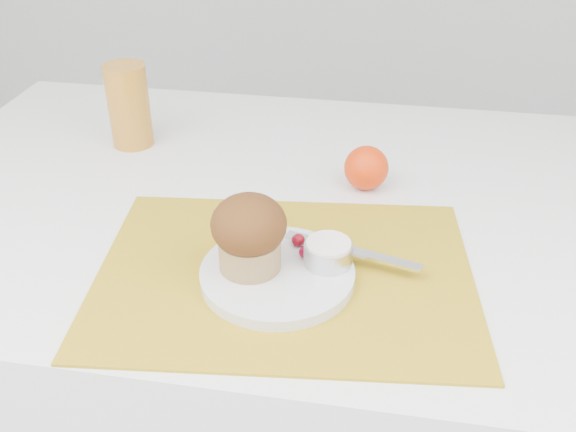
% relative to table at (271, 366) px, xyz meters
% --- Properties ---
extents(table, '(1.20, 0.80, 0.75)m').
position_rel_table_xyz_m(table, '(0.00, 0.00, 0.00)').
color(table, white).
rests_on(table, ground).
extents(placemat, '(0.52, 0.41, 0.00)m').
position_rel_table_xyz_m(placemat, '(0.06, -0.20, 0.38)').
color(placemat, '#B99219').
rests_on(placemat, table).
extents(plate, '(0.22, 0.22, 0.02)m').
position_rel_table_xyz_m(plate, '(0.05, -0.21, 0.39)').
color(plate, silver).
rests_on(plate, placemat).
extents(ramekin, '(0.08, 0.08, 0.03)m').
position_rel_table_xyz_m(ramekin, '(0.12, -0.19, 0.41)').
color(ramekin, silver).
rests_on(ramekin, plate).
extents(cream, '(0.06, 0.06, 0.01)m').
position_rel_table_xyz_m(cream, '(0.12, -0.19, 0.42)').
color(cream, white).
rests_on(cream, ramekin).
extents(raspberry_near, '(0.02, 0.02, 0.02)m').
position_rel_table_xyz_m(raspberry_near, '(0.07, -0.15, 0.40)').
color(raspberry_near, '#54020B').
rests_on(raspberry_near, plate).
extents(raspberry_far, '(0.02, 0.02, 0.02)m').
position_rel_table_xyz_m(raspberry_far, '(0.09, -0.18, 0.40)').
color(raspberry_far, '#530216').
rests_on(raspberry_far, plate).
extents(butter_knife, '(0.18, 0.06, 0.00)m').
position_rel_table_xyz_m(butter_knife, '(0.14, -0.16, 0.40)').
color(butter_knife, silver).
rests_on(butter_knife, plate).
extents(orange, '(0.07, 0.07, 0.07)m').
position_rel_table_xyz_m(orange, '(0.15, 0.05, 0.41)').
color(orange, '#F13B08').
rests_on(orange, table).
extents(juice_glass, '(0.09, 0.09, 0.15)m').
position_rel_table_xyz_m(juice_glass, '(-0.27, 0.14, 0.45)').
color(juice_glass, '#C58025').
rests_on(juice_glass, table).
extents(muffin, '(0.10, 0.10, 0.10)m').
position_rel_table_xyz_m(muffin, '(0.02, -0.21, 0.45)').
color(muffin, '#A88751').
rests_on(muffin, plate).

